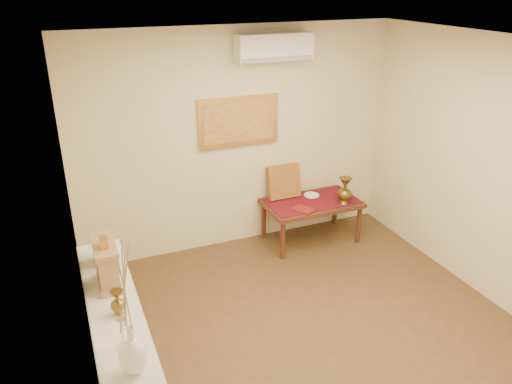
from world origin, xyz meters
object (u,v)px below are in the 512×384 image
low_table (312,206)px  wooden_chest (103,249)px  mantel_clock (107,265)px  brass_urn_tall (345,188)px  display_ledge (121,358)px  white_vase (127,311)px

low_table → wooden_chest: bearing=-155.4°
mantel_clock → brass_urn_tall: bearing=24.6°
display_ledge → mantel_clock: bearing=87.6°
brass_urn_tall → wooden_chest: (-3.00, -1.01, 0.34)m
mantel_clock → low_table: (2.66, 1.58, -0.67)m
low_table → white_vase: bearing=-135.5°
display_ledge → wooden_chest: (0.01, 0.66, 0.61)m
brass_urn_tall → mantel_clock: bearing=-155.4°
display_ledge → white_vase: bearing=-87.9°
wooden_chest → white_vase: bearing=-89.5°
mantel_clock → low_table: 3.17m
display_ledge → wooden_chest: size_ratio=8.28×
white_vase → low_table: (2.65, 2.60, -0.95)m
display_ledge → low_table: (2.67, 1.88, -0.01)m
brass_urn_tall → wooden_chest: wooden_chest is taller
brass_urn_tall → low_table: bearing=148.7°
mantel_clock → wooden_chest: bearing=89.6°
mantel_clock → low_table: size_ratio=0.34×
white_vase → wooden_chest: bearing=90.5°
white_vase → brass_urn_tall: bearing=38.7°
wooden_chest → mantel_clock: bearing=-90.4°
display_ledge → mantel_clock: 0.73m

